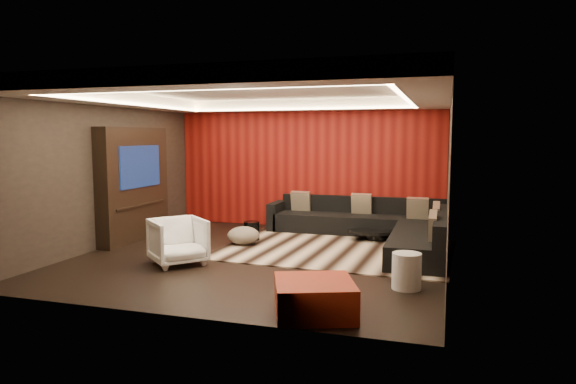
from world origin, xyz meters
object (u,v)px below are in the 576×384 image
(coffee_table, at_px, (376,235))
(orange_ottoman, at_px, (314,298))
(drum_stool, at_px, (252,231))
(sectional_sofa, at_px, (378,228))
(armchair, at_px, (178,241))
(white_side_table, at_px, (407,271))

(coffee_table, xyz_separation_m, orange_ottoman, (-0.12, -4.42, 0.08))
(drum_stool, bearing_deg, sectional_sofa, 15.83)
(armchair, height_order, sectional_sofa, sectional_sofa)
(armchair, xyz_separation_m, sectional_sofa, (2.81, 2.74, -0.11))
(white_side_table, distance_m, armchair, 3.59)
(armchair, bearing_deg, orange_ottoman, -79.01)
(drum_stool, height_order, orange_ottoman, orange_ottoman)
(coffee_table, height_order, sectional_sofa, sectional_sofa)
(sectional_sofa, bearing_deg, drum_stool, -164.17)
(drum_stool, bearing_deg, coffee_table, 17.83)
(white_side_table, xyz_separation_m, armchair, (-3.57, 0.29, 0.13))
(white_side_table, bearing_deg, armchair, 175.41)
(drum_stool, relative_size, sectional_sofa, 0.10)
(white_side_table, bearing_deg, coffee_table, 104.62)
(orange_ottoman, xyz_separation_m, sectional_sofa, (0.17, 4.35, 0.07))
(white_side_table, relative_size, orange_ottoman, 0.55)
(coffee_table, distance_m, white_side_table, 3.21)
(drum_stool, xyz_separation_m, armchair, (-0.45, -2.07, 0.17))
(coffee_table, height_order, armchair, armchair)
(coffee_table, distance_m, armchair, 3.95)
(white_side_table, xyz_separation_m, orange_ottoman, (-0.93, -1.32, -0.05))
(white_side_table, bearing_deg, sectional_sofa, 104.21)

